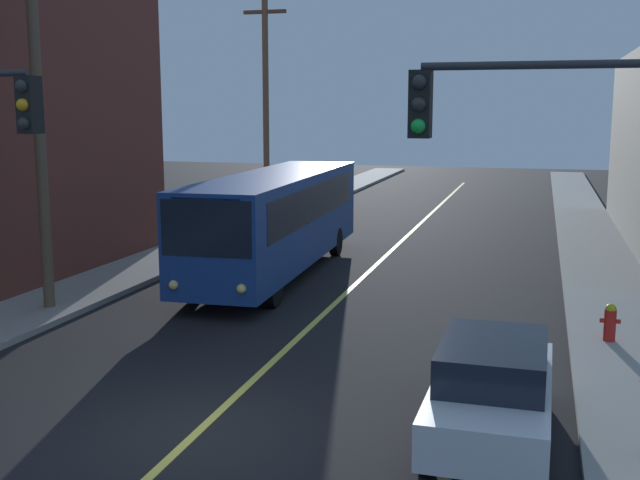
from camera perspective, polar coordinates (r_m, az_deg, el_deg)
The scene contains 10 objects.
ground_plane at distance 13.39m, azimuth -8.76°, elevation -13.56°, with size 120.00×120.00×0.00m, color black.
sidewalk_left at distance 25.10m, azimuth -14.39°, elevation -2.58°, with size 2.50×90.00×0.15m, color gray.
sidewalk_right at distance 21.88m, azimuth 20.73°, elevation -4.69°, with size 2.50×90.00×0.15m, color gray.
lane_stripe_center at distance 27.19m, azimuth 4.44°, elevation -1.53°, with size 0.16×60.00×0.01m, color #D8CC4C.
city_bus at distance 24.85m, azimuth -3.14°, elevation 1.67°, with size 2.98×12.23×3.20m.
parked_car_white at distance 12.91m, azimuth 12.48°, elevation -10.55°, with size 1.87×4.43×1.62m.
utility_pole_near at distance 20.96m, azimuth -19.97°, elevation 10.28°, with size 2.40×0.28×10.08m.
utility_pole_mid at distance 36.36m, azimuth -3.99°, elevation 10.94°, with size 2.40×0.28×10.87m.
traffic_signal_right_corner at distance 11.78m, azimuth 16.74°, elevation 4.63°, with size 3.75×0.48×6.00m.
fire_hydrant at distance 18.49m, azimuth 20.43°, elevation -5.61°, with size 0.44×0.26×0.84m.
Camera 1 is at (5.22, -11.16, 5.24)m, focal length 43.81 mm.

